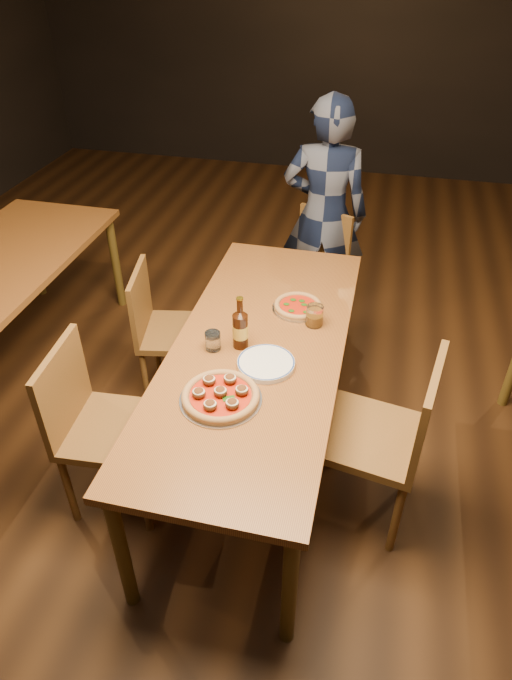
% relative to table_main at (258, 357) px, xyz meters
% --- Properties ---
extents(ground, '(9.00, 9.00, 0.00)m').
position_rel_table_main_xyz_m(ground, '(0.00, 0.00, -0.68)').
color(ground, black).
extents(room_shell, '(9.00, 9.00, 9.00)m').
position_rel_table_main_xyz_m(room_shell, '(0.00, 0.00, 1.18)').
color(room_shell, black).
rests_on(room_shell, ground).
extents(table_main, '(0.80, 2.00, 0.75)m').
position_rel_table_main_xyz_m(table_main, '(0.00, 0.00, 0.00)').
color(table_main, brown).
rests_on(table_main, ground).
extents(chair_main_nw, '(0.47, 0.47, 0.93)m').
position_rel_table_main_xyz_m(chair_main_nw, '(-0.60, -0.41, -0.21)').
color(chair_main_nw, brown).
rests_on(chair_main_nw, ground).
extents(chair_main_sw, '(0.48, 0.48, 0.87)m').
position_rel_table_main_xyz_m(chair_main_sw, '(-0.60, 0.43, -0.24)').
color(chair_main_sw, brown).
rests_on(chair_main_sw, ground).
extents(chair_main_e, '(0.53, 0.53, 0.98)m').
position_rel_table_main_xyz_m(chair_main_e, '(0.58, -0.20, -0.19)').
color(chair_main_e, brown).
rests_on(chair_main_e, ground).
extents(chair_end, '(0.52, 0.52, 0.85)m').
position_rel_table_main_xyz_m(chair_end, '(0.05, 1.30, -0.25)').
color(chair_end, brown).
rests_on(chair_end, ground).
extents(pizza_meatball, '(0.35, 0.35, 0.06)m').
position_rel_table_main_xyz_m(pizza_meatball, '(-0.07, -0.40, 0.10)').
color(pizza_meatball, '#B7B7BF').
rests_on(pizza_meatball, table_main).
extents(pizza_margherita, '(0.27, 0.27, 0.04)m').
position_rel_table_main_xyz_m(pizza_margherita, '(0.13, 0.35, 0.09)').
color(pizza_margherita, '#B7B7BF').
rests_on(pizza_margherita, table_main).
extents(plate_stack, '(0.26, 0.26, 0.03)m').
position_rel_table_main_xyz_m(plate_stack, '(0.07, -0.14, 0.08)').
color(plate_stack, white).
rests_on(plate_stack, table_main).
extents(beer_bottle, '(0.07, 0.07, 0.26)m').
position_rel_table_main_xyz_m(beer_bottle, '(-0.08, -0.02, 0.17)').
color(beer_bottle, black).
rests_on(beer_bottle, table_main).
extents(water_glass, '(0.07, 0.07, 0.09)m').
position_rel_table_main_xyz_m(water_glass, '(-0.20, -0.07, 0.12)').
color(water_glass, white).
rests_on(water_glass, table_main).
extents(amber_glass, '(0.09, 0.09, 0.11)m').
position_rel_table_main_xyz_m(amber_glass, '(0.23, 0.23, 0.13)').
color(amber_glass, '#8C500F').
rests_on(amber_glass, table_main).
extents(diner, '(0.58, 0.39, 1.56)m').
position_rel_table_main_xyz_m(diner, '(0.11, 1.47, 0.10)').
color(diner, black).
rests_on(diner, ground).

